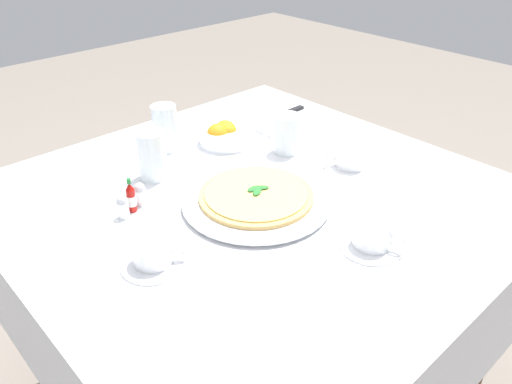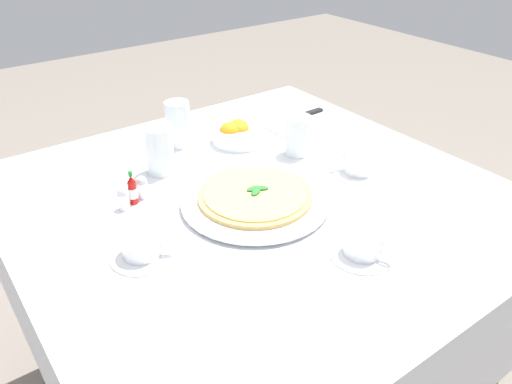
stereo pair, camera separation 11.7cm
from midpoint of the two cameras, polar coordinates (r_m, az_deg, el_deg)
dining_table at (r=1.27m, az=2.73°, el=-5.52°), size 1.10×1.10×0.74m
pizza_plate at (r=1.16m, az=2.80°, el=-1.00°), size 0.34×0.34×0.02m
pizza at (r=1.15m, az=2.82°, el=-0.42°), size 0.26×0.26×0.02m
coffee_cup_near_left at (r=1.03m, az=15.24°, el=-5.84°), size 0.13×0.13×0.06m
coffee_cup_center_back at (r=1.00m, az=-9.52°, el=-6.07°), size 0.13×0.13×0.06m
coffee_cup_far_right at (r=1.31m, az=14.03°, el=2.99°), size 0.13×0.13×0.06m
water_glass_left_edge at (r=1.28m, az=-8.27°, el=4.35°), size 0.07×0.07×0.12m
water_glass_far_left at (r=1.42m, az=-6.41°, el=7.33°), size 0.07×0.07×0.13m
water_glass_right_edge at (r=1.38m, az=7.16°, el=6.02°), size 0.07×0.07×0.11m
napkin_folded at (r=1.58m, az=7.21°, el=7.97°), size 0.22×0.14×0.02m
dinner_knife at (r=1.57m, az=7.17°, el=8.42°), size 0.20×0.02×0.01m
citrus_bowl at (r=1.44m, az=0.28°, el=6.62°), size 0.15×0.15×0.07m
hot_sauce_bottle at (r=1.17m, az=-11.01°, el=0.12°), size 0.02×0.02×0.08m
salt_shaker at (r=1.16m, az=-11.98°, el=-0.89°), size 0.03×0.03×0.06m
pepper_shaker at (r=1.19m, az=-9.98°, el=0.36°), size 0.03×0.03×0.06m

